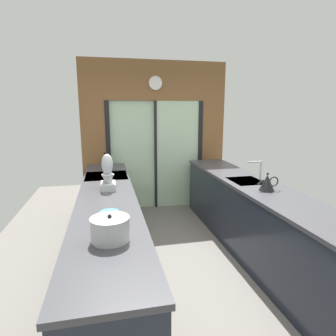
# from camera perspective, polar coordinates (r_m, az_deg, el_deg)

# --- Properties ---
(ground_plane) EXTENTS (5.04, 7.60, 0.02)m
(ground_plane) POSITION_cam_1_polar(r_m,az_deg,el_deg) (3.93, 2.30, -16.35)
(ground_plane) COLOR slate
(back_wall_unit) EXTENTS (2.64, 0.12, 2.70)m
(back_wall_unit) POSITION_cam_1_polar(r_m,az_deg,el_deg) (5.24, -2.58, 8.19)
(back_wall_unit) COLOR brown
(back_wall_unit) RESTS_ON ground_plane
(left_counter_run) EXTENTS (0.62, 3.80, 0.92)m
(left_counter_run) POSITION_cam_1_polar(r_m,az_deg,el_deg) (3.19, -11.87, -13.97)
(left_counter_run) COLOR #1E232D
(left_counter_run) RESTS_ON ground_plane
(right_counter_run) EXTENTS (0.62, 3.80, 0.92)m
(right_counter_run) POSITION_cam_1_polar(r_m,az_deg,el_deg) (3.80, 17.16, -10.02)
(right_counter_run) COLOR #1E232D
(right_counter_run) RESTS_ON ground_plane
(sink_faucet) EXTENTS (0.19, 0.02, 0.26)m
(sink_faucet) POSITION_cam_1_polar(r_m,az_deg,el_deg) (3.91, 17.80, 0.13)
(sink_faucet) COLOR #B7BABC
(sink_faucet) RESTS_ON right_counter_run
(oven_range) EXTENTS (0.60, 0.60, 0.92)m
(oven_range) POSITION_cam_1_polar(r_m,az_deg,el_deg) (4.23, -12.04, -7.62)
(oven_range) COLOR #B7BABC
(oven_range) RESTS_ON ground_plane
(mixing_bowl) EXTENTS (0.16, 0.16, 0.08)m
(mixing_bowl) POSITION_cam_1_polar(r_m,az_deg,el_deg) (2.43, -11.71, -9.44)
(mixing_bowl) COLOR teal
(mixing_bowl) RESTS_ON left_counter_run
(knife_block) EXTENTS (0.09, 0.14, 0.27)m
(knife_block) POSITION_cam_1_polar(r_m,az_deg,el_deg) (4.54, -12.16, 1.05)
(knife_block) COLOR black
(knife_block) RESTS_ON left_counter_run
(stand_mixer) EXTENTS (0.17, 0.27, 0.42)m
(stand_mixer) POSITION_cam_1_polar(r_m,az_deg,el_deg) (3.36, -12.05, -1.53)
(stand_mixer) COLOR #B7BABC
(stand_mixer) RESTS_ON left_counter_run
(stock_pot) EXTENTS (0.28, 0.28, 0.19)m
(stock_pot) POSITION_cam_1_polar(r_m,az_deg,el_deg) (2.08, -11.60, -11.94)
(stock_pot) COLOR #B7BABC
(stock_pot) RESTS_ON left_counter_run
(kettle) EXTENTS (0.26, 0.18, 0.21)m
(kettle) POSITION_cam_1_polar(r_m,az_deg,el_deg) (3.43, 19.37, -2.81)
(kettle) COLOR black
(kettle) RESTS_ON right_counter_run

